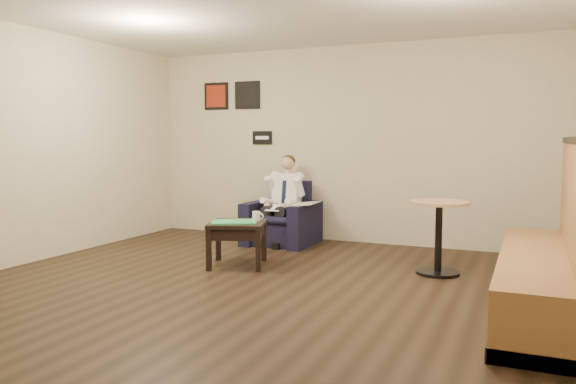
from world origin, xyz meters
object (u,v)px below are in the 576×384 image
at_px(cafe_table, 439,238).
at_px(armchair, 282,213).
at_px(green_folder, 234,222).
at_px(coffee_mug, 256,216).
at_px(banquette, 543,226).
at_px(side_table, 237,244).
at_px(smartphone, 244,219).
at_px(seated_man, 278,203).

bearing_deg(cafe_table, armchair, 157.85).
height_order(green_folder, coffee_mug, coffee_mug).
bearing_deg(armchair, banquette, -29.38).
relative_size(side_table, smartphone, 3.93).
xyz_separation_m(seated_man, green_folder, (0.07, -1.38, -0.08)).
height_order(seated_man, side_table, seated_man).
xyz_separation_m(seated_man, side_table, (0.09, -1.35, -0.34)).
bearing_deg(green_folder, coffee_mug, 53.17).
bearing_deg(coffee_mug, side_table, -126.83).
relative_size(coffee_mug, smartphone, 0.68).
xyz_separation_m(side_table, smartphone, (-0.01, 0.19, 0.26)).
distance_m(side_table, cafe_table, 2.28).
relative_size(smartphone, banquette, 0.06).
height_order(seated_man, cafe_table, seated_man).
xyz_separation_m(coffee_mug, cafe_table, (2.07, 0.32, -0.17)).
height_order(armchair, smartphone, armchair).
bearing_deg(smartphone, cafe_table, -1.08).
bearing_deg(banquette, smartphone, 168.51).
distance_m(armchair, side_table, 1.47).
bearing_deg(seated_man, cafe_table, -18.92).
bearing_deg(coffee_mug, seated_man, 101.83).
bearing_deg(banquette, armchair, 149.88).
xyz_separation_m(seated_man, banquette, (3.32, -1.81, 0.13)).
bearing_deg(seated_man, armchair, 90.00).
bearing_deg(cafe_table, banquette, -44.27).
relative_size(smartphone, cafe_table, 0.20).
height_order(side_table, banquette, banquette).
height_order(side_table, cafe_table, cafe_table).
bearing_deg(banquette, side_table, 171.79).
bearing_deg(banquette, seated_man, 151.39).
bearing_deg(seated_man, green_folder, -86.48).
relative_size(coffee_mug, cafe_table, 0.14).
bearing_deg(smartphone, coffee_mug, -7.10).
relative_size(seated_man, smartphone, 7.48).
distance_m(side_table, smartphone, 0.33).
height_order(banquette, cafe_table, banquette).
xyz_separation_m(green_folder, cafe_table, (2.24, 0.55, -0.12)).
bearing_deg(smartphone, armchair, 84.27).
relative_size(armchair, banquette, 0.32).
height_order(armchair, seated_man, seated_man).
xyz_separation_m(armchair, cafe_table, (2.31, -0.94, -0.04)).
distance_m(smartphone, cafe_table, 2.25).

